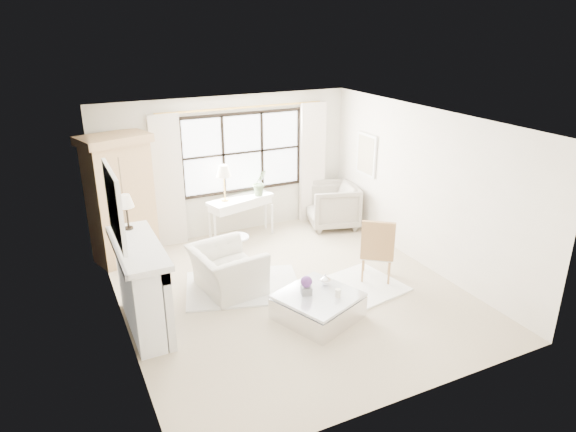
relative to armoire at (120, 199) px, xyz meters
name	(u,v)px	position (x,y,z in m)	size (l,w,h in m)	color
floor	(291,292)	(2.10, -2.35, -1.14)	(5.50, 5.50, 0.00)	#BFAC8E
ceiling	(291,121)	(2.10, -2.35, 1.56)	(5.50, 5.50, 0.00)	white
wall_back	(228,167)	(2.10, 0.40, 0.21)	(5.00, 5.00, 0.00)	beige
wall_front	(409,296)	(2.10, -5.10, 0.21)	(5.00, 5.00, 0.00)	beige
wall_left	(116,242)	(-0.40, -2.35, 0.21)	(5.50, 5.50, 0.00)	silver
wall_right	(424,189)	(4.60, -2.35, 0.21)	(5.50, 5.50, 0.00)	white
window_pane	(243,152)	(2.40, 0.38, 0.46)	(2.40, 0.02, 1.50)	white
window_frame	(243,153)	(2.40, 0.37, 0.46)	(2.50, 0.04, 1.50)	black
curtain_rod	(242,108)	(2.40, 0.32, 1.33)	(0.04, 0.04, 3.30)	gold
curtain_left	(168,182)	(0.90, 0.30, 0.10)	(0.55, 0.10, 2.47)	beige
curtain_right	(312,163)	(3.90, 0.30, 0.10)	(0.55, 0.10, 2.47)	white
fireplace	(140,286)	(-0.17, -2.35, -0.49)	(0.58, 1.66, 1.26)	silver
mirror_frame	(114,205)	(-0.37, -2.35, 0.70)	(0.05, 1.15, 0.95)	white
mirror_glass	(116,205)	(-0.34, -2.35, 0.70)	(0.02, 1.00, 0.80)	silver
art_frame	(366,155)	(4.57, -0.65, 0.41)	(0.04, 0.62, 0.82)	white
art_canvas	(366,155)	(4.55, -0.65, 0.41)	(0.01, 0.52, 0.72)	beige
mantel_lamp	(126,203)	(-0.15, -1.76, 0.51)	(0.22, 0.22, 0.51)	black
armoire	(120,199)	(0.00, 0.00, 0.00)	(1.28, 1.00, 2.24)	tan
console_table	(241,217)	(2.21, 0.06, -0.74)	(1.37, 0.78, 0.80)	white
console_lamp	(224,172)	(1.89, 0.05, 0.22)	(0.28, 0.28, 0.69)	gold
orchid_plant	(260,183)	(2.61, 0.05, -0.08)	(0.28, 0.23, 0.51)	#59714B
side_table	(238,246)	(1.72, -1.02, -0.81)	(0.40, 0.40, 0.51)	white
rug_left	(243,287)	(1.47, -1.90, -1.12)	(1.78, 1.26, 0.03)	silver
rug_right	(353,289)	(3.02, -2.72, -1.13)	(1.53, 1.15, 0.03)	white
club_armchair	(227,270)	(1.23, -1.87, -0.78)	(1.10, 0.96, 0.71)	beige
wingback_chair	(332,205)	(4.09, -0.24, -0.69)	(0.95, 0.98, 0.89)	#A39A8A
french_chair	(376,262)	(3.54, -2.59, -0.83)	(0.68, 0.68, 1.08)	#B07E49
coffee_table	(318,306)	(2.12, -3.19, -0.96)	(1.30, 1.30, 0.38)	silver
planter_box	(306,290)	(1.98, -3.10, -0.70)	(0.15, 0.15, 0.11)	slate
planter_flowers	(306,282)	(1.98, -3.10, -0.57)	(0.17, 0.17, 0.17)	#5E3079
pillar_candle	(338,293)	(2.33, -3.37, -0.70)	(0.08, 0.08, 0.12)	white
coffee_vase	(325,279)	(2.36, -2.98, -0.68)	(0.16, 0.16, 0.17)	white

